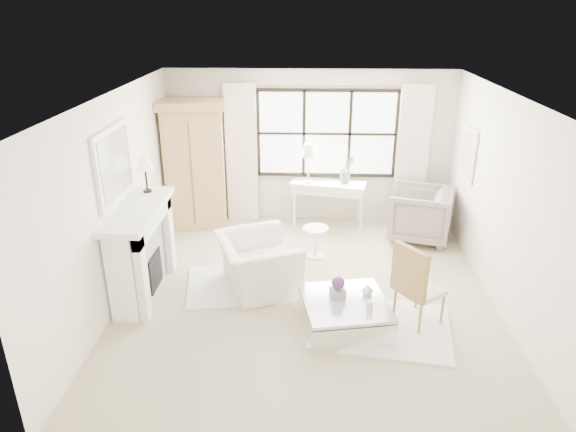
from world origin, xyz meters
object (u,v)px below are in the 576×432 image
Objects in this scene: armoire at (195,164)px; console_table at (328,204)px; coffee_table at (345,315)px; club_armchair at (257,264)px.

armoire reaches higher than console_table.
console_table is 1.17× the size of coffee_table.
armoire is at bearing 8.57° from club_armchair.
console_table is at bearing 81.58° from coffee_table.
club_armchair is 0.98× the size of coffee_table.
club_armchair is (1.28, -2.18, -0.77)m from armoire.
coffee_table is at bearing -76.08° from console_table.
console_table is at bearing -5.74° from armoire.
coffee_table is (1.16, -0.92, -0.19)m from club_armchair.
console_table reaches higher than coffee_table.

